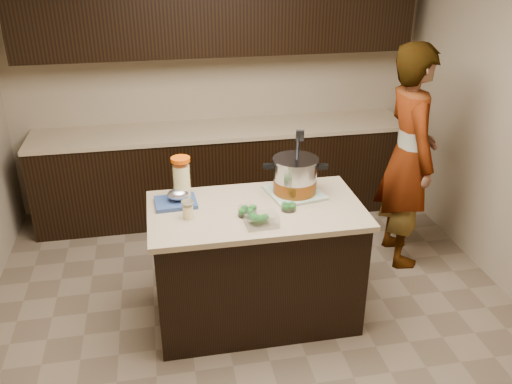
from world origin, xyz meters
The scene contains 13 objects.
ground_plane centered at (0.00, 0.00, 0.00)m, with size 4.00×4.00×0.00m, color brown.
room_shell centered at (0.00, 0.00, 1.71)m, with size 4.04×4.04×2.72m.
back_cabinets centered at (0.00, 1.74, 0.94)m, with size 3.60×0.63×2.33m.
island centered at (0.00, 0.00, 0.45)m, with size 1.46×0.81×0.90m.
dish_towel centered at (0.31, 0.16, 0.91)m, with size 0.36×0.36×0.02m, color #588359.
stock_pot centered at (0.31, 0.16, 1.03)m, with size 0.45×0.38×0.46m.
lemonade_pitcher centered at (-0.48, 0.21, 1.05)m, with size 0.17×0.17×0.32m.
mason_jar centered at (-0.46, -0.05, 0.96)m, with size 0.08×0.08×0.13m.
broccoli_tub_left centered at (-0.07, -0.10, 0.93)m, with size 0.13×0.13×0.06m.
broccoli_tub_right centered at (0.21, -0.07, 0.92)m, with size 0.13×0.13×0.05m.
broccoli_tub_rect centered at (-0.01, -0.24, 0.93)m, with size 0.22×0.16×0.07m.
blue_tray centered at (-0.52, 0.16, 0.94)m, with size 0.29×0.24×0.11m.
person centered at (1.38, 0.59, 0.93)m, with size 0.68×0.45×1.86m, color gray.
Camera 1 is at (-0.61, -3.21, 2.59)m, focal length 38.00 mm.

